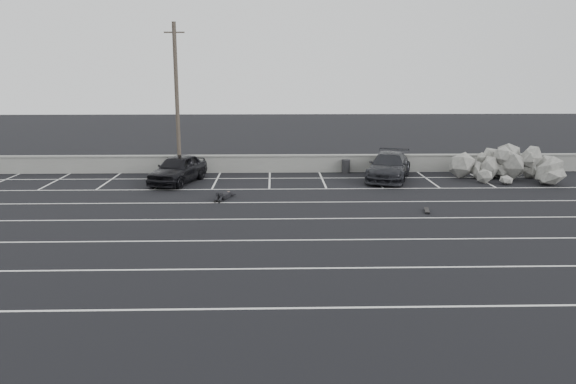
{
  "coord_description": "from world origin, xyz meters",
  "views": [
    {
      "loc": [
        1.24,
        -19.64,
        6.08
      ],
      "look_at": [
        1.84,
        3.69,
        1.0
      ],
      "focal_mm": 35.0,
      "sensor_mm": 36.0,
      "label": 1
    }
  ],
  "objects_px": {
    "utility_pole": "(177,99)",
    "riprap_pile": "(510,171)",
    "car_left": "(178,169)",
    "trash_bin": "(346,166)",
    "person": "(225,193)",
    "car_right": "(389,166)",
    "skateboard": "(427,211)"
  },
  "relations": [
    {
      "from": "car_right",
      "to": "trash_bin",
      "type": "relative_size",
      "value": 6.38
    },
    {
      "from": "utility_pole",
      "to": "person",
      "type": "height_order",
      "value": "utility_pole"
    },
    {
      "from": "utility_pole",
      "to": "riprap_pile",
      "type": "xyz_separation_m",
      "value": [
        18.88,
        -2.01,
        -3.9
      ]
    },
    {
      "from": "car_right",
      "to": "person",
      "type": "relative_size",
      "value": 2.17
    },
    {
      "from": "car_right",
      "to": "utility_pole",
      "type": "bearing_deg",
      "value": -169.4
    },
    {
      "from": "person",
      "to": "trash_bin",
      "type": "bearing_deg",
      "value": 59.16
    },
    {
      "from": "car_right",
      "to": "trash_bin",
      "type": "distance_m",
      "value": 3.02
    },
    {
      "from": "car_left",
      "to": "utility_pole",
      "type": "distance_m",
      "value": 4.37
    },
    {
      "from": "car_right",
      "to": "trash_bin",
      "type": "bearing_deg",
      "value": 154.92
    },
    {
      "from": "person",
      "to": "skateboard",
      "type": "height_order",
      "value": "person"
    },
    {
      "from": "utility_pole",
      "to": "trash_bin",
      "type": "bearing_deg",
      "value": 2.31
    },
    {
      "from": "trash_bin",
      "to": "riprap_pile",
      "type": "xyz_separation_m",
      "value": [
        8.97,
        -2.41,
        0.11
      ]
    },
    {
      "from": "utility_pole",
      "to": "person",
      "type": "xyz_separation_m",
      "value": [
        3.19,
        -6.11,
        -4.2
      ]
    },
    {
      "from": "car_left",
      "to": "person",
      "type": "relative_size",
      "value": 1.91
    },
    {
      "from": "car_right",
      "to": "skateboard",
      "type": "bearing_deg",
      "value": -70.24
    },
    {
      "from": "person",
      "to": "riprap_pile",
      "type": "bearing_deg",
      "value": 29.73
    },
    {
      "from": "trash_bin",
      "to": "person",
      "type": "height_order",
      "value": "trash_bin"
    },
    {
      "from": "trash_bin",
      "to": "skateboard",
      "type": "xyz_separation_m",
      "value": [
        2.35,
        -9.62,
        -0.34
      ]
    },
    {
      "from": "car_left",
      "to": "riprap_pile",
      "type": "xyz_separation_m",
      "value": [
        18.57,
        0.37,
        -0.25
      ]
    },
    {
      "from": "car_left",
      "to": "trash_bin",
      "type": "distance_m",
      "value": 10.0
    },
    {
      "from": "utility_pole",
      "to": "riprap_pile",
      "type": "bearing_deg",
      "value": -6.07
    },
    {
      "from": "trash_bin",
      "to": "person",
      "type": "relative_size",
      "value": 0.34
    },
    {
      "from": "car_left",
      "to": "car_right",
      "type": "xyz_separation_m",
      "value": [
        11.78,
        0.71,
        -0.03
      ]
    },
    {
      "from": "car_right",
      "to": "skateboard",
      "type": "height_order",
      "value": "car_right"
    },
    {
      "from": "car_left",
      "to": "skateboard",
      "type": "xyz_separation_m",
      "value": [
        11.95,
        -6.84,
        -0.71
      ]
    },
    {
      "from": "trash_bin",
      "to": "skateboard",
      "type": "relative_size",
      "value": 1.06
    },
    {
      "from": "utility_pole",
      "to": "car_right",
      "type": "bearing_deg",
      "value": -7.87
    },
    {
      "from": "utility_pole",
      "to": "skateboard",
      "type": "relative_size",
      "value": 11.43
    },
    {
      "from": "trash_bin",
      "to": "car_right",
      "type": "bearing_deg",
      "value": -43.56
    },
    {
      "from": "riprap_pile",
      "to": "car_left",
      "type": "bearing_deg",
      "value": -178.86
    },
    {
      "from": "car_left",
      "to": "person",
      "type": "distance_m",
      "value": 4.75
    },
    {
      "from": "utility_pole",
      "to": "trash_bin",
      "type": "xyz_separation_m",
      "value": [
        9.91,
        0.4,
        -4.01
      ]
    }
  ]
}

